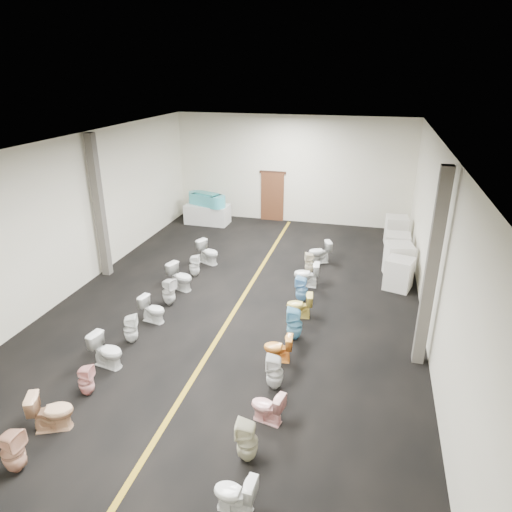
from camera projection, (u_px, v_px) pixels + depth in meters
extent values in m
plane|color=black|center=(238.00, 305.00, 12.94)|extent=(16.00, 16.00, 0.00)
plane|color=black|center=(235.00, 144.00, 11.22)|extent=(16.00, 16.00, 0.00)
plane|color=beige|center=(292.00, 170.00, 19.24)|extent=(10.00, 0.00, 10.00)
plane|color=beige|center=(23.00, 466.00, 4.93)|extent=(10.00, 0.00, 10.00)
plane|color=beige|center=(72.00, 216.00, 13.24)|extent=(0.00, 16.00, 16.00)
plane|color=beige|center=(436.00, 247.00, 10.92)|extent=(0.00, 16.00, 16.00)
cube|color=#9A7616|center=(238.00, 305.00, 12.94)|extent=(0.12, 15.60, 0.01)
cube|color=#562D19|center=(272.00, 197.00, 19.83)|extent=(1.00, 0.10, 2.10)
cube|color=#331C11|center=(273.00, 172.00, 19.43)|extent=(1.15, 0.08, 0.10)
cube|color=#59544C|center=(99.00, 207.00, 14.08)|extent=(0.25, 0.25, 4.50)
cube|color=#59544C|center=(431.00, 271.00, 9.64)|extent=(0.25, 0.25, 4.50)
cube|color=silver|center=(208.00, 214.00, 19.63)|extent=(1.86, 0.96, 0.82)
cube|color=#41AFBB|center=(207.00, 200.00, 19.39)|extent=(1.36, 1.05, 0.50)
cylinder|color=#41AFBB|center=(196.00, 197.00, 19.71)|extent=(0.66, 0.66, 0.50)
cylinder|color=#41AFBB|center=(218.00, 202.00, 19.07)|extent=(0.66, 0.66, 0.50)
cube|color=teal|center=(207.00, 195.00, 19.31)|extent=(1.10, 0.79, 0.20)
cube|color=silver|center=(399.00, 274.00, 13.76)|extent=(0.93, 0.93, 0.96)
cube|color=silver|center=(398.00, 260.00, 14.56)|extent=(0.93, 0.93, 1.10)
cube|color=silver|center=(397.00, 247.00, 15.85)|extent=(0.83, 0.83, 0.94)
cube|color=silver|center=(396.00, 231.00, 17.14)|extent=(0.84, 0.84, 1.11)
imported|color=tan|center=(13.00, 451.00, 7.47)|extent=(0.40, 0.39, 0.82)
imported|color=#DDA87D|center=(52.00, 411.00, 8.38)|extent=(0.88, 0.71, 0.78)
imported|color=pink|center=(86.00, 381.00, 9.28)|extent=(0.35, 0.35, 0.68)
imported|color=silver|center=(107.00, 351.00, 10.17)|extent=(0.83, 0.56, 0.78)
imported|color=white|center=(131.00, 329.00, 11.05)|extent=(0.43, 0.43, 0.74)
imported|color=white|center=(153.00, 309.00, 11.99)|extent=(0.75, 0.51, 0.71)
imported|color=silver|center=(169.00, 292.00, 12.82)|extent=(0.46, 0.45, 0.81)
imported|color=silver|center=(181.00, 277.00, 13.74)|extent=(0.89, 0.67, 0.81)
imported|color=white|center=(194.00, 266.00, 14.62)|extent=(0.38, 0.37, 0.73)
imported|color=silver|center=(208.00, 252.00, 15.58)|extent=(0.90, 0.72, 0.81)
imported|color=white|center=(235.00, 494.00, 6.81)|extent=(0.68, 0.41, 0.68)
imported|color=beige|center=(247.00, 441.00, 7.69)|extent=(0.39, 0.38, 0.81)
imported|color=#FAB3AF|center=(267.00, 407.00, 8.57)|extent=(0.72, 0.50, 0.67)
imported|color=silver|center=(275.00, 372.00, 9.45)|extent=(0.41, 0.40, 0.79)
imported|color=#F49839|center=(278.00, 348.00, 10.37)|extent=(0.69, 0.43, 0.67)
imported|color=#6CB7D7|center=(295.00, 324.00, 11.17)|extent=(0.43, 0.42, 0.85)
imported|color=#E4CA5B|center=(299.00, 305.00, 12.19)|extent=(0.74, 0.49, 0.70)
imported|color=#76B4E4|center=(302.00, 289.00, 13.00)|extent=(0.37, 0.36, 0.78)
imported|color=white|center=(306.00, 274.00, 13.93)|extent=(0.79, 0.49, 0.78)
imported|color=#F4E8C8|center=(310.00, 263.00, 14.84)|extent=(0.40, 0.40, 0.71)
imported|color=silver|center=(320.00, 252.00, 15.64)|extent=(0.87, 0.70, 0.78)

